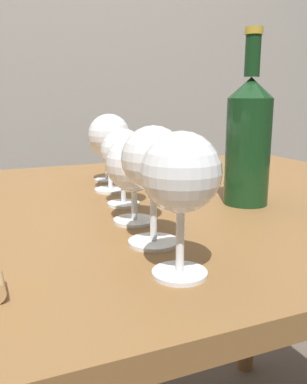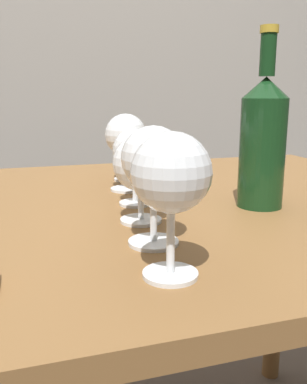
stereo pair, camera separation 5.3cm
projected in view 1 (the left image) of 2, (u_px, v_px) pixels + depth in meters
back_wall at (36, 9)px, 1.75m from camera, size 5.00×0.08×2.60m
dining_table at (146, 251)px, 0.80m from camera, size 1.19×0.88×0.76m
wine_glass_rose at (181, 175)px, 0.43m from camera, size 0.08×0.08×0.16m
wine_glass_pinot at (153, 162)px, 0.53m from camera, size 0.08×0.08×0.15m
wine_glass_amber at (134, 166)px, 0.62m from camera, size 0.08×0.08×0.13m
wine_glass_chardonnay at (123, 153)px, 0.72m from camera, size 0.08×0.08×0.14m
wine_glass_port at (109, 138)px, 0.83m from camera, size 0.08×0.08×0.16m
wine_glass_merlot at (107, 140)px, 0.93m from camera, size 0.08×0.08×0.14m
wine_bottle at (248, 139)px, 0.73m from camera, size 0.08×0.08×0.30m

